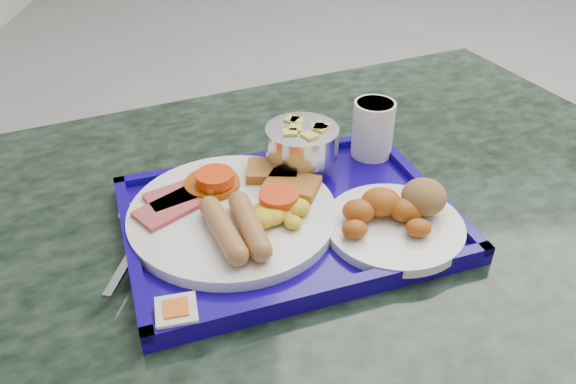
# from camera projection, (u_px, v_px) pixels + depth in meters

# --- Properties ---
(floor) EXTENTS (6.00, 6.00, 0.00)m
(floor) POSITION_uv_depth(u_px,v_px,m) (555.00, 204.00, 2.21)
(floor) COLOR gray
(floor) RESTS_ON ground
(table) EXTENTS (1.58, 1.33, 0.84)m
(table) POSITION_uv_depth(u_px,v_px,m) (277.00, 343.00, 0.86)
(table) COLOR gray
(table) RESTS_ON floor
(tray) EXTENTS (0.50, 0.42, 0.03)m
(tray) POSITION_uv_depth(u_px,v_px,m) (288.00, 220.00, 0.75)
(tray) COLOR #12027C
(tray) RESTS_ON table
(main_plate) EXTENTS (0.27, 0.27, 0.04)m
(main_plate) POSITION_uv_depth(u_px,v_px,m) (239.00, 209.00, 0.74)
(main_plate) COLOR white
(main_plate) RESTS_ON tray
(bread_plate) EXTENTS (0.18, 0.18, 0.06)m
(bread_plate) POSITION_uv_depth(u_px,v_px,m) (397.00, 216.00, 0.72)
(bread_plate) COLOR white
(bread_plate) RESTS_ON tray
(fruit_bowl) EXTENTS (0.11, 0.11, 0.07)m
(fruit_bowl) POSITION_uv_depth(u_px,v_px,m) (302.00, 142.00, 0.81)
(fruit_bowl) COLOR #ADADAF
(fruit_bowl) RESTS_ON tray
(juice_cup) EXTENTS (0.06, 0.06, 0.09)m
(juice_cup) POSITION_uv_depth(u_px,v_px,m) (373.00, 127.00, 0.85)
(juice_cup) COLOR white
(juice_cup) RESTS_ON tray
(spoon) EXTENTS (0.05, 0.18, 0.01)m
(spoon) POSITION_uv_depth(u_px,v_px,m) (130.00, 223.00, 0.73)
(spoon) COLOR #ADADAF
(spoon) RESTS_ON tray
(knife) EXTENTS (0.06, 0.17, 0.00)m
(knife) POSITION_uv_depth(u_px,v_px,m) (134.00, 247.00, 0.69)
(knife) COLOR #ADADAF
(knife) RESTS_ON tray
(jam_packet) EXTENTS (0.05, 0.05, 0.02)m
(jam_packet) POSITION_uv_depth(u_px,v_px,m) (177.00, 313.00, 0.59)
(jam_packet) COLOR silver
(jam_packet) RESTS_ON tray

